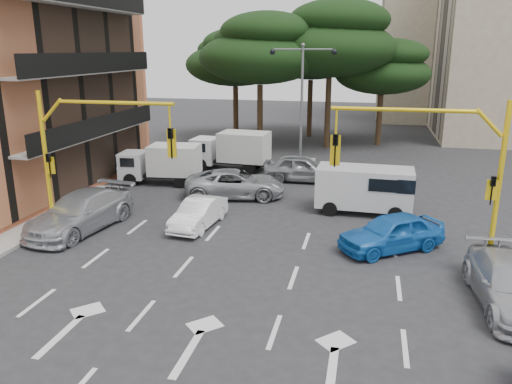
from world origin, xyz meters
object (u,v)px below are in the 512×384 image
car_silver_parked (511,284)px  box_truck_b (231,151)px  signal_mast_left (84,145)px  car_silver_cross_a (236,184)px  street_lamp_center (302,85)px  box_truck_a (161,164)px  car_white_hatch (199,213)px  signal_mast_right (445,162)px  car_blue_compact (391,232)px  car_silver_wagon (81,212)px  van_white (364,190)px  car_silver_cross_b (302,168)px

car_silver_parked → box_truck_b: size_ratio=0.97×
signal_mast_left → car_silver_cross_a: bearing=58.1°
street_lamp_center → car_silver_cross_a: size_ratio=1.48×
box_truck_a → car_white_hatch: bearing=-150.8°
car_white_hatch → car_silver_cross_a: 4.81m
car_silver_cross_a → box_truck_b: (-1.92, 5.99, 0.52)m
car_white_hatch → car_silver_parked: size_ratio=0.76×
signal_mast_right → box_truck_b: 17.32m
signal_mast_left → car_blue_compact: (12.13, 1.31, -3.16)m
car_silver_cross_a → box_truck_a: box_truck_a is taller
signal_mast_right → signal_mast_left: same height
car_silver_wagon → van_white: size_ratio=1.25×
car_silver_wagon → box_truck_b: 12.72m
car_silver_cross_a → box_truck_a: (-4.95, 1.75, 0.42)m
car_silver_wagon → van_white: bearing=32.1°
signal_mast_left → car_silver_parked: size_ratio=1.22×
car_silver_cross_a → car_silver_cross_b: bearing=-48.0°
street_lamp_center → signal_mast_right: bearing=-64.1°
signal_mast_left → street_lamp_center: (6.80, 14.01, 1.54)m
box_truck_a → car_silver_wagon: bearing=172.3°
car_white_hatch → car_silver_cross_b: car_silver_cross_b is taller
signal_mast_right → street_lamp_center: street_lamp_center is taller
car_silver_parked → signal_mast_right: bearing=124.4°
car_silver_parked → box_truck_b: (-13.08, 15.42, 0.53)m
car_silver_cross_b → car_silver_parked: car_silver_cross_b is taller
car_blue_compact → car_silver_parked: bearing=6.5°
street_lamp_center → box_truck_a: size_ratio=1.67×
car_silver_cross_b → box_truck_b: box_truck_b is taller
signal_mast_right → car_silver_parked: size_ratio=1.22×
signal_mast_right → car_silver_wagon: 14.84m
signal_mast_left → car_white_hatch: 5.57m
car_silver_cross_a → box_truck_b: bearing=6.3°
signal_mast_right → car_white_hatch: 10.43m
street_lamp_center → car_silver_cross_b: bearing=-80.2°
street_lamp_center → car_silver_cross_b: 5.55m
street_lamp_center → car_silver_wagon: 16.06m
car_silver_cross_a → van_white: van_white is taller
car_white_hatch → van_white: (7.04, 3.67, 0.49)m
signal_mast_right → signal_mast_left: (-13.61, 0.00, 0.00)m
box_truck_a → box_truck_b: size_ratio=0.92×
signal_mast_right → signal_mast_left: 13.61m
signal_mast_left → car_blue_compact: size_ratio=1.41×
van_white → box_truck_a: 11.95m
street_lamp_center → car_silver_wagon: bearing=-120.0°
car_blue_compact → car_silver_parked: size_ratio=0.86×
signal_mast_right → street_lamp_center: (-6.80, 14.01, 1.54)m
street_lamp_center → box_truck_b: (-4.38, -1.05, -4.18)m
signal_mast_right → signal_mast_left: size_ratio=1.00×
signal_mast_right → box_truck_b: (-11.19, 12.96, -2.64)m
street_lamp_center → box_truck_a: bearing=-144.5°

